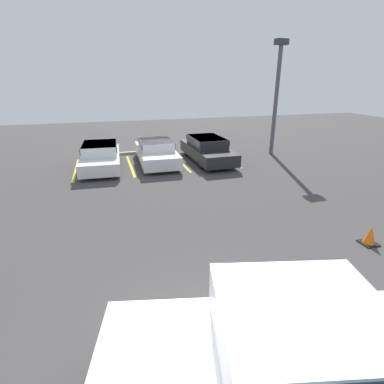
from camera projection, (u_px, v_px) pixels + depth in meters
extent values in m
cube|color=yellow|center=(76.00, 170.00, 14.69)|extent=(0.12, 4.08, 0.01)
cube|color=yellow|center=(131.00, 166.00, 15.38)|extent=(0.12, 4.08, 0.01)
cube|color=yellow|center=(180.00, 162.00, 16.08)|extent=(0.12, 4.08, 0.01)
cube|color=yellow|center=(226.00, 158.00, 16.77)|extent=(0.12, 4.08, 0.01)
cube|color=white|center=(315.00, 373.00, 3.81)|extent=(5.79, 3.12, 0.86)
cube|color=white|center=(301.00, 328.00, 3.52)|extent=(2.33, 2.18, 0.65)
cube|color=#2D3842|center=(303.00, 319.00, 3.47)|extent=(2.30, 2.23, 0.36)
cylinder|color=black|center=(184.00, 343.00, 4.54)|extent=(0.95, 0.52, 0.90)
cylinder|color=#ADADB2|center=(184.00, 343.00, 4.54)|extent=(0.56, 0.45, 0.49)
cube|color=silver|center=(101.00, 159.00, 14.83)|extent=(2.01, 4.49, 0.56)
cube|color=silver|center=(100.00, 148.00, 14.72)|extent=(1.69, 2.37, 0.50)
cube|color=#2D3842|center=(100.00, 146.00, 14.68)|extent=(1.76, 2.33, 0.30)
cylinder|color=black|center=(117.00, 168.00, 13.88)|extent=(0.26, 0.62, 0.61)
cylinder|color=#ADADB2|center=(117.00, 168.00, 13.88)|extent=(0.25, 0.34, 0.33)
cylinder|color=black|center=(82.00, 170.00, 13.55)|extent=(0.26, 0.62, 0.61)
cylinder|color=#ADADB2|center=(82.00, 170.00, 13.55)|extent=(0.25, 0.34, 0.33)
cylinder|color=black|center=(117.00, 155.00, 16.21)|extent=(0.26, 0.62, 0.61)
cylinder|color=#ADADB2|center=(117.00, 155.00, 16.21)|extent=(0.25, 0.34, 0.33)
cylinder|color=black|center=(87.00, 157.00, 15.87)|extent=(0.26, 0.62, 0.61)
cylinder|color=#ADADB2|center=(87.00, 157.00, 15.87)|extent=(0.25, 0.34, 0.33)
cube|color=silver|center=(156.00, 154.00, 15.69)|extent=(1.93, 4.56, 0.60)
cube|color=silver|center=(156.00, 144.00, 15.58)|extent=(1.66, 2.39, 0.42)
cube|color=#2D3842|center=(156.00, 143.00, 15.55)|extent=(1.73, 2.34, 0.25)
cylinder|color=black|center=(176.00, 163.00, 14.75)|extent=(0.24, 0.62, 0.62)
cylinder|color=#ADADB2|center=(176.00, 163.00, 14.75)|extent=(0.24, 0.35, 0.34)
cylinder|color=black|center=(144.00, 165.00, 14.37)|extent=(0.24, 0.62, 0.62)
cylinder|color=#ADADB2|center=(144.00, 165.00, 14.37)|extent=(0.24, 0.35, 0.34)
cylinder|color=black|center=(167.00, 151.00, 17.11)|extent=(0.24, 0.62, 0.62)
cylinder|color=#ADADB2|center=(167.00, 151.00, 17.11)|extent=(0.24, 0.35, 0.34)
cylinder|color=black|center=(139.00, 153.00, 16.74)|extent=(0.24, 0.62, 0.62)
cylinder|color=#ADADB2|center=(139.00, 153.00, 16.74)|extent=(0.24, 0.35, 0.34)
cube|color=#232326|center=(207.00, 152.00, 16.10)|extent=(1.80, 4.71, 0.60)
cube|color=#232326|center=(207.00, 142.00, 15.99)|extent=(1.57, 2.45, 0.49)
cube|color=#2D3842|center=(207.00, 140.00, 15.95)|extent=(1.64, 2.40, 0.30)
cylinder|color=black|center=(230.00, 160.00, 15.14)|extent=(0.23, 0.68, 0.68)
cylinder|color=#ADADB2|center=(230.00, 160.00, 15.14)|extent=(0.24, 0.37, 0.37)
cylinder|color=black|center=(202.00, 162.00, 14.73)|extent=(0.23, 0.68, 0.68)
cylinder|color=#ADADB2|center=(202.00, 162.00, 14.73)|extent=(0.24, 0.37, 0.37)
cylinder|color=black|center=(212.00, 149.00, 17.57)|extent=(0.23, 0.68, 0.68)
cylinder|color=#ADADB2|center=(212.00, 149.00, 17.57)|extent=(0.24, 0.37, 0.37)
cylinder|color=black|center=(187.00, 150.00, 17.16)|extent=(0.23, 0.68, 0.68)
cylinder|color=#ADADB2|center=(187.00, 150.00, 17.16)|extent=(0.24, 0.37, 0.37)
cylinder|color=#515156|center=(276.00, 103.00, 16.80)|extent=(0.23, 0.23, 5.85)
cube|color=#333338|center=(282.00, 42.00, 15.70)|extent=(0.70, 0.36, 0.30)
cube|color=black|center=(368.00, 243.00, 8.12)|extent=(0.43, 0.43, 0.03)
cone|color=orange|center=(370.00, 235.00, 8.04)|extent=(0.33, 0.33, 0.52)
cube|color=#B7B2A8|center=(127.00, 153.00, 17.65)|extent=(1.65, 0.20, 0.14)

